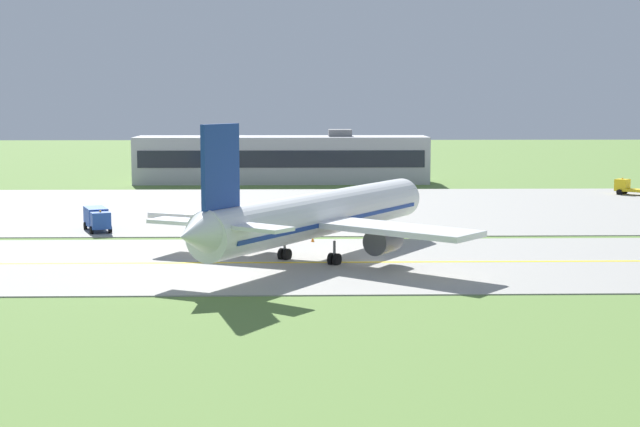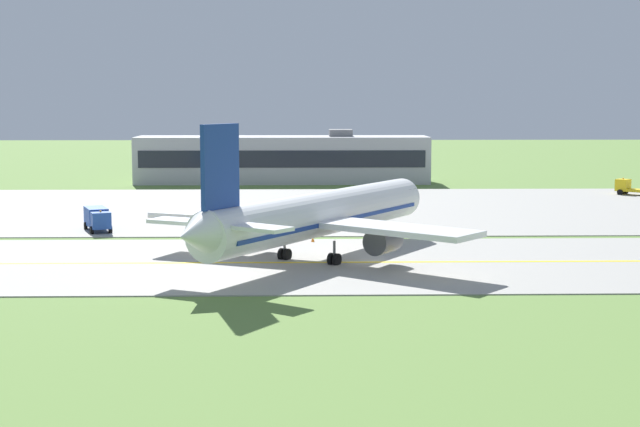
% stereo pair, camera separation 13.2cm
% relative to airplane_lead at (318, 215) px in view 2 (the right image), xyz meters
% --- Properties ---
extents(ground_plane, '(500.00, 500.00, 0.00)m').
position_rel_airplane_lead_xyz_m(ground_plane, '(5.09, -1.57, -4.13)').
color(ground_plane, olive).
extents(taxiway_strip, '(240.00, 28.00, 0.10)m').
position_rel_airplane_lead_xyz_m(taxiway_strip, '(5.09, -1.57, -4.08)').
color(taxiway_strip, '#9E9B93').
rests_on(taxiway_strip, ground).
extents(apron_pad, '(140.00, 52.00, 0.10)m').
position_rel_airplane_lead_xyz_m(apron_pad, '(15.09, 40.43, -4.08)').
color(apron_pad, '#9E9B93').
rests_on(apron_pad, ground).
extents(taxiway_centreline, '(220.00, 0.60, 0.01)m').
position_rel_airplane_lead_xyz_m(taxiway_centreline, '(5.09, -1.57, -4.03)').
color(taxiway_centreline, yellow).
rests_on(taxiway_centreline, taxiway_strip).
extents(airplane_lead, '(29.51, 35.38, 12.70)m').
position_rel_airplane_lead_xyz_m(airplane_lead, '(0.00, 0.00, 0.00)').
color(airplane_lead, white).
rests_on(airplane_lead, ground).
extents(service_truck_baggage, '(4.09, 6.33, 2.60)m').
position_rel_airplane_lead_xyz_m(service_truck_baggage, '(-23.92, 19.23, -2.60)').
color(service_truck_baggage, '#264CA5').
rests_on(service_truck_baggage, ground).
extents(service_truck_fuel, '(6.18, 5.75, 2.59)m').
position_rel_airplane_lead_xyz_m(service_truck_fuel, '(48.61, 56.68, -2.95)').
color(service_truck_fuel, yellow).
rests_on(service_truck_fuel, ground).
extents(terminal_building, '(50.53, 10.10, 9.24)m').
position_rel_airplane_lead_xyz_m(terminal_building, '(-4.44, 79.79, -0.09)').
color(terminal_building, '#B2B2B7').
rests_on(terminal_building, ground).
extents(traffic_cone_near_edge, '(0.44, 0.44, 0.60)m').
position_rel_airplane_lead_xyz_m(traffic_cone_near_edge, '(-0.29, 10.60, -3.83)').
color(traffic_cone_near_edge, orange).
rests_on(traffic_cone_near_edge, ground).
extents(traffic_cone_mid_edge, '(0.44, 0.44, 0.60)m').
position_rel_airplane_lead_xyz_m(traffic_cone_mid_edge, '(14.47, 9.66, -3.83)').
color(traffic_cone_mid_edge, orange).
rests_on(traffic_cone_mid_edge, ground).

